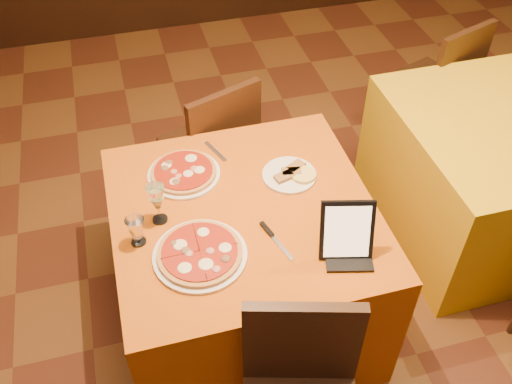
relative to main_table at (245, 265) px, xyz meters
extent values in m
cube|color=#5E2D19|center=(0.36, -0.45, -0.38)|extent=(6.00, 7.00, 0.01)
cube|color=#BE580C|center=(0.00, 0.00, 0.00)|extent=(1.10, 1.10, 0.75)
cube|color=gold|center=(1.47, 0.26, 0.00)|extent=(1.10, 1.10, 0.75)
cylinder|color=white|center=(-0.22, -0.20, 0.38)|extent=(0.37, 0.37, 0.01)
cylinder|color=#AD4C23|center=(-0.22, -0.20, 0.40)|extent=(0.33, 0.33, 0.02)
cylinder|color=white|center=(-0.20, 0.27, 0.38)|extent=(0.32, 0.32, 0.01)
cylinder|color=#AD4C23|center=(-0.20, 0.27, 0.40)|extent=(0.29, 0.29, 0.02)
cylinder|color=white|center=(0.25, 0.15, 0.38)|extent=(0.24, 0.24, 0.01)
cylinder|color=olive|center=(0.25, 0.15, 0.40)|extent=(0.15, 0.15, 0.02)
cube|color=black|center=(0.32, -0.32, 0.49)|extent=(0.22, 0.15, 0.24)
cube|color=#A7A7AD|center=(0.09, -0.22, 0.38)|extent=(0.07, 0.19, 0.01)
cube|color=#B9B8C0|center=(-0.34, -0.23, 0.38)|extent=(0.07, 0.13, 0.01)
cube|color=silver|center=(-0.03, 0.40, 0.38)|extent=(0.08, 0.16, 0.01)
camera|label=1|loc=(-0.38, -1.62, 2.10)|focal=40.00mm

